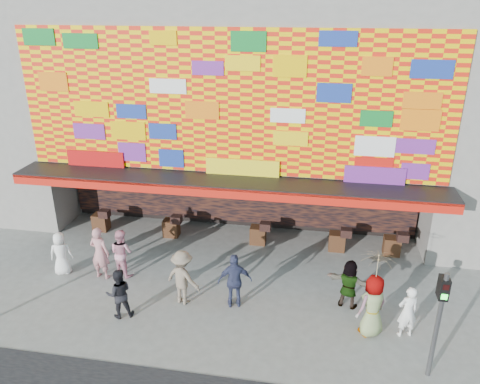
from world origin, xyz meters
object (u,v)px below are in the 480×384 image
(ped_b, at_px, (100,253))
(parasol, at_px, (377,268))
(ped_a, at_px, (61,253))
(ped_d, at_px, (183,278))
(ped_i, at_px, (122,252))
(ped_e, at_px, (235,281))
(signal_right, at_px, (439,314))
(ped_f, at_px, (349,284))
(ped_g, at_px, (373,306))
(ped_c, at_px, (119,293))
(ped_h, at_px, (407,312))

(ped_b, distance_m, parasol, 8.96)
(ped_a, distance_m, ped_d, 4.68)
(ped_a, bearing_deg, ped_i, 170.26)
(ped_b, bearing_deg, ped_i, -147.16)
(ped_e, relative_size, parasol, 0.98)
(signal_right, bearing_deg, parasol, 133.96)
(ped_f, distance_m, ped_g, 1.34)
(ped_c, height_order, ped_d, ped_d)
(ped_d, distance_m, ped_g, 5.65)
(ped_c, relative_size, ped_h, 1.00)
(ped_e, xyz_separation_m, ped_f, (3.43, 0.59, -0.10))
(parasol, bearing_deg, ped_d, 174.84)
(signal_right, relative_size, ped_b, 1.60)
(ped_h, distance_m, ped_i, 9.24)
(ped_g, bearing_deg, ped_h, 149.87)
(ped_e, bearing_deg, ped_h, 158.68)
(ped_f, height_order, ped_g, ped_g)
(ped_c, distance_m, ped_d, 1.93)
(ped_h, xyz_separation_m, ped_i, (-9.10, 1.63, 0.05))
(ped_g, xyz_separation_m, ped_i, (-8.13, 1.71, -0.09))
(ped_a, relative_size, ped_g, 0.82)
(ped_f, relative_size, ped_i, 0.94)
(ped_c, distance_m, ped_i, 2.35)
(ped_h, bearing_deg, ped_f, -54.15)
(ped_c, height_order, ped_h, ped_h)
(ped_d, height_order, ped_e, ped_d)
(ped_e, distance_m, ped_i, 4.27)
(ped_f, bearing_deg, signal_right, 143.15)
(signal_right, bearing_deg, ped_d, 164.77)
(ped_a, xyz_separation_m, ped_d, (4.59, -0.91, 0.13))
(ped_e, distance_m, ped_g, 4.06)
(ped_d, distance_m, ped_i, 2.79)
(ped_a, height_order, ped_d, ped_d)
(signal_right, distance_m, ped_b, 10.53)
(ped_d, relative_size, ped_e, 1.00)
(signal_right, height_order, ped_g, signal_right)
(ped_a, bearing_deg, ped_f, 160.74)
(ped_f, height_order, ped_h, ped_f)
(ped_a, distance_m, ped_f, 9.63)
(ped_g, height_order, ped_h, ped_g)
(ped_e, relative_size, ped_i, 1.06)
(signal_right, bearing_deg, ped_e, 159.53)
(ped_e, distance_m, parasol, 4.24)
(ped_f, distance_m, ped_i, 7.57)
(ped_a, xyz_separation_m, ped_g, (10.21, -1.41, 0.17))
(ped_a, distance_m, ped_c, 3.48)
(ped_c, xyz_separation_m, ped_i, (-0.85, 2.19, 0.06))
(signal_right, bearing_deg, ped_c, 173.98)
(parasol, bearing_deg, ped_b, 170.87)
(ped_f, xyz_separation_m, ped_i, (-7.55, 0.52, 0.05))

